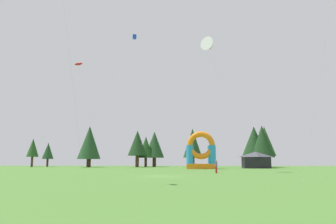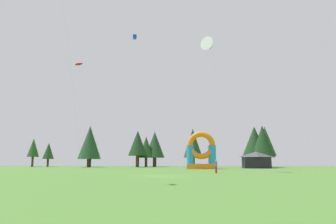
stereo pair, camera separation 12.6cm
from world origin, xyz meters
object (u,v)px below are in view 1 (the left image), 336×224
kite_red_parafoil (79,64)px  kite_white_delta (210,46)px  person_left_edge (216,165)px  kite_blue_box (134,37)px  festival_tent (256,160)px  inflatable_orange_dome (201,155)px

kite_red_parafoil → kite_white_delta: bearing=-29.3°
person_left_edge → kite_blue_box: bearing=173.3°
kite_red_parafoil → festival_tent: bearing=6.2°
kite_red_parafoil → inflatable_orange_dome: bearing=-0.5°
inflatable_orange_dome → kite_red_parafoil: bearing=179.5°
kite_red_parafoil → inflatable_orange_dome: (25.49, -0.22, -19.05)m
festival_tent → kite_blue_box: bearing=-168.6°
inflatable_orange_dome → festival_tent: size_ratio=1.35×
kite_blue_box → person_left_edge: (14.48, -20.39, -26.02)m
kite_blue_box → kite_white_delta: size_ratio=1.31×
kite_red_parafoil → person_left_edge: (26.42, -21.42, -20.74)m
person_left_edge → festival_tent: (10.73, 25.49, 0.69)m
kite_blue_box → kite_white_delta: 21.30m
kite_white_delta → festival_tent: 28.28m
kite_blue_box → inflatable_orange_dome: 27.86m
person_left_edge → festival_tent: 27.66m
kite_white_delta → festival_tent: (10.68, 18.90, -18.12)m
kite_blue_box → kite_white_delta: bearing=-43.5°
kite_blue_box → festival_tent: bearing=11.4°
kite_white_delta → festival_tent: bearing=60.5°
kite_blue_box → inflatable_orange_dome: kite_blue_box is taller
kite_blue_box → festival_tent: (25.20, 5.10, -25.33)m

